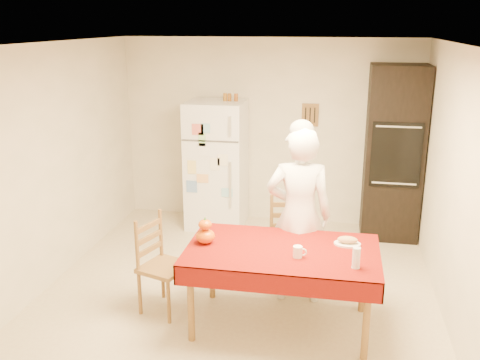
% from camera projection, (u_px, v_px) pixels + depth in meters
% --- Properties ---
extents(floor, '(4.50, 4.50, 0.00)m').
position_uv_depth(floor, '(238.00, 293.00, 5.51)').
color(floor, tan).
rests_on(floor, ground).
extents(room_shell, '(4.02, 4.52, 2.51)m').
position_uv_depth(room_shell, '(238.00, 140.00, 5.05)').
color(room_shell, beige).
rests_on(room_shell, ground).
extents(refrigerator, '(0.75, 0.74, 1.70)m').
position_uv_depth(refrigerator, '(217.00, 165.00, 7.16)').
color(refrigerator, white).
rests_on(refrigerator, floor).
extents(oven_cabinet, '(0.70, 0.62, 2.20)m').
position_uv_depth(oven_cabinet, '(394.00, 153.00, 6.72)').
color(oven_cabinet, black).
rests_on(oven_cabinet, floor).
extents(dining_table, '(1.70, 1.00, 0.76)m').
position_uv_depth(dining_table, '(282.00, 256.00, 4.75)').
color(dining_table, brown).
rests_on(dining_table, floor).
extents(chair_far, '(0.48, 0.46, 0.95)m').
position_uv_depth(chair_far, '(288.00, 238.00, 5.62)').
color(chair_far, brown).
rests_on(chair_far, floor).
extents(chair_left, '(0.51, 0.53, 0.95)m').
position_uv_depth(chair_left, '(159.00, 260.00, 5.09)').
color(chair_left, brown).
rests_on(chair_left, floor).
extents(seated_woman, '(0.67, 0.46, 1.77)m').
position_uv_depth(seated_woman, '(299.00, 216.00, 5.19)').
color(seated_woman, white).
rests_on(seated_woman, floor).
extents(coffee_mug, '(0.08, 0.08, 0.10)m').
position_uv_depth(coffee_mug, '(298.00, 252.00, 4.55)').
color(coffee_mug, white).
rests_on(coffee_mug, dining_table).
extents(pumpkin_lower, '(0.18, 0.18, 0.13)m').
position_uv_depth(pumpkin_lower, '(205.00, 236.00, 4.84)').
color(pumpkin_lower, '#DC4505').
rests_on(pumpkin_lower, dining_table).
extents(pumpkin_upper, '(0.12, 0.12, 0.09)m').
position_uv_depth(pumpkin_upper, '(205.00, 225.00, 4.81)').
color(pumpkin_upper, red).
rests_on(pumpkin_upper, pumpkin_lower).
extents(wine_glass, '(0.07, 0.07, 0.18)m').
position_uv_depth(wine_glass, '(356.00, 258.00, 4.35)').
color(wine_glass, silver).
rests_on(wine_glass, dining_table).
extents(bread_plate, '(0.24, 0.24, 0.02)m').
position_uv_depth(bread_plate, '(347.00, 244.00, 4.81)').
color(bread_plate, white).
rests_on(bread_plate, dining_table).
extents(bread_loaf, '(0.18, 0.10, 0.06)m').
position_uv_depth(bread_loaf, '(348.00, 240.00, 4.80)').
color(bread_loaf, '#96724A').
rests_on(bread_loaf, bread_plate).
extents(spice_jar_left, '(0.05, 0.05, 0.10)m').
position_uv_depth(spice_jar_left, '(225.00, 97.00, 6.93)').
color(spice_jar_left, '#95611B').
rests_on(spice_jar_left, refrigerator).
extents(spice_jar_mid, '(0.05, 0.05, 0.10)m').
position_uv_depth(spice_jar_mid, '(230.00, 97.00, 6.92)').
color(spice_jar_mid, brown).
rests_on(spice_jar_mid, refrigerator).
extents(spice_jar_right, '(0.05, 0.05, 0.10)m').
position_uv_depth(spice_jar_right, '(236.00, 97.00, 6.90)').
color(spice_jar_right, brown).
rests_on(spice_jar_right, refrigerator).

